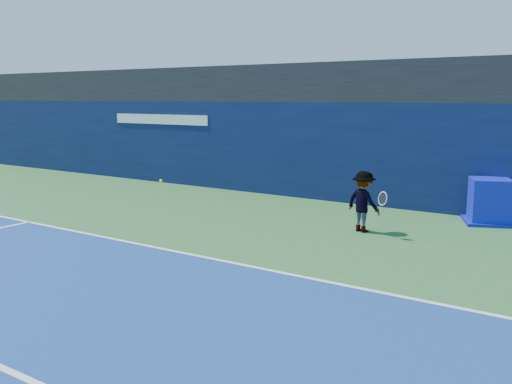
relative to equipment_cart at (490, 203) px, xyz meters
The scene contains 7 objects.
ground 10.64m from the equipment_cart, 116.46° to the right, with size 80.00×80.00×0.00m, color #2D642E.
baseline 8.07m from the equipment_cart, 126.01° to the right, with size 24.00×0.10×0.01m, color white.
stadium_band 5.99m from the equipment_cart, 157.29° to the left, with size 36.00×3.00×1.20m, color black.
back_wall_assembly 4.94m from the equipment_cart, 168.29° to the left, with size 36.00×1.03×3.00m.
equipment_cart is the anchor object (origin of this frame).
tennis_player 3.51m from the equipment_cart, 130.49° to the right, with size 1.25×0.80×1.45m.
tennis_ball 8.24m from the equipment_cart, 140.82° to the right, with size 0.07×0.07×0.07m.
Camera 1 is at (7.77, -5.52, 3.16)m, focal length 40.00 mm.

